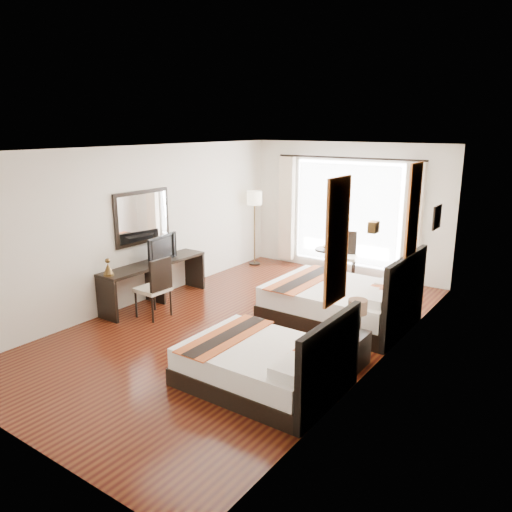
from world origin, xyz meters
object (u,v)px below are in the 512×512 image
Objects in this scene: floor_lamp at (254,203)px; desk_chair at (154,299)px; console_desk at (155,282)px; television at (159,248)px; side_table at (327,262)px; bed_near at (266,364)px; nightstand at (351,349)px; fruit_bowl at (328,247)px; bed_far at (342,302)px; table_lamp at (358,309)px; window_chair at (344,264)px; vase at (346,329)px.

desk_chair is at bearing -82.05° from floor_lamp.
television is (0.02, 0.12, 0.62)m from console_desk.
floor_lamp is 2.13m from side_table.
floor_lamp reaches higher than bed_near.
television is 0.80× the size of desk_chair.
fruit_bowl is (-2.17, 3.56, 0.40)m from nightstand.
bed_near is 1.85× the size of desk_chair.
bed_far is 1.02× the size of console_desk.
table_lamp is at bearing -57.61° from fruit_bowl.
fruit_bowl is (1.79, 0.17, -0.81)m from floor_lamp.
bed_far reaches higher than console_desk.
bed_near is 4.02× the size of nightstand.
nightstand is 3.46m from desk_chair.
bed_near is 1.45m from table_lamp.
console_desk is 3.99m from window_chair.
table_lamp is 3.52m from desk_chair.
desk_chair reaches higher than fruit_bowl.
fruit_bowl is at bearing 61.41° from console_desk.
bed_near is 2.31× the size of television.
side_table is (1.29, 3.78, -0.02)m from desk_chair.
bed_near is at bearing -71.60° from side_table.
floor_lamp reaches higher than side_table.
console_desk is at bearing -90.10° from floor_lamp.
floor_lamp is (-3.96, 3.39, 1.21)m from nightstand.
nightstand is (0.79, -1.39, -0.10)m from bed_far.
bed_near is at bearing -4.50° from window_chair.
vase is at bearing -5.69° from console_desk.
side_table is (-1.38, 2.14, -0.03)m from bed_far.
television is (-3.93, 0.51, 0.42)m from vase.
table_lamp is 0.32m from vase.
floor_lamp is 2.84× the size of side_table.
bed_near is at bearing 165.27° from desk_chair.
console_desk is at bearing 159.68° from television.
nightstand is 3.98m from console_desk.
table_lamp is (0.81, -1.28, 0.45)m from bed_far.
desk_chair is at bearing -44.98° from console_desk.
nightstand is 2.09× the size of fruit_bowl.
vase is 0.23× the size of side_table.
bed_near is 2.94m from desk_chair.
fruit_bowl is (1.80, 3.30, 0.25)m from console_desk.
bed_far reaches higher than television.
bed_far is 1.58m from table_lamp.
floor_lamp reaches higher than television.
fruit_bowl is 0.23× the size of window_chair.
window_chair is at bearing 114.42° from bed_far.
television reaches higher than bed_near.
vase is at bearing -98.53° from table_lamp.
nightstand is 0.46× the size of desk_chair.
bed_near is 1.95× the size of window_chair.
table_lamp is 1.78× the size of fruit_bowl.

